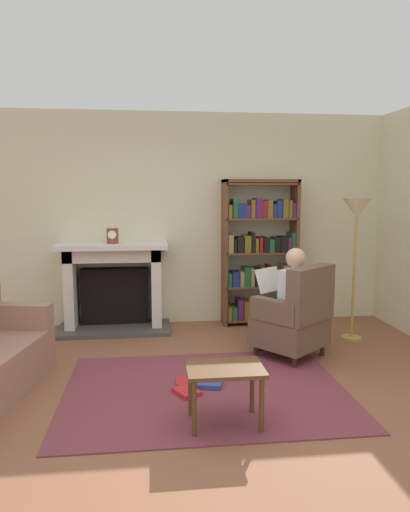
{
  "coord_description": "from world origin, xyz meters",
  "views": [
    {
      "loc": [
        -0.45,
        -3.51,
        1.69
      ],
      "look_at": [
        0.1,
        1.2,
        1.05
      ],
      "focal_mm": 32.83,
      "sensor_mm": 36.0,
      "label": 1
    }
  ],
  "objects_px": {
    "mantel_clock": "(112,236)",
    "floor_lamp": "(356,220)",
    "fireplace": "(114,283)",
    "bookshelf": "(260,254)",
    "armchair_reading": "(295,317)",
    "seated_reader": "(286,297)",
    "side_table": "(225,376)"
  },
  "relations": [
    {
      "from": "bookshelf",
      "to": "side_table",
      "type": "xyz_separation_m",
      "value": [
        -0.88,
        -2.64,
        -0.54
      ]
    },
    {
      "from": "armchair_reading",
      "to": "side_table",
      "type": "relative_size",
      "value": 1.73
    },
    {
      "from": "mantel_clock",
      "to": "bookshelf",
      "type": "bearing_deg",
      "value": 4.16
    },
    {
      "from": "mantel_clock",
      "to": "floor_lamp",
      "type": "xyz_separation_m",
      "value": [
        2.76,
        -0.67,
        0.21
      ]
    },
    {
      "from": "armchair_reading",
      "to": "bookshelf",
      "type": "bearing_deg",
      "value": -125.82
    },
    {
      "from": "seated_reader",
      "to": "floor_lamp",
      "type": "xyz_separation_m",
      "value": [
        0.91,
        0.42,
        0.76
      ]
    },
    {
      "from": "mantel_clock",
      "to": "seated_reader",
      "type": "distance_m",
      "value": 2.21
    },
    {
      "from": "fireplace",
      "to": "seated_reader",
      "type": "distance_m",
      "value": 2.2
    },
    {
      "from": "seated_reader",
      "to": "armchair_reading",
      "type": "bearing_deg",
      "value": 90.0
    },
    {
      "from": "fireplace",
      "to": "floor_lamp",
      "type": "height_order",
      "value": "floor_lamp"
    },
    {
      "from": "seated_reader",
      "to": "mantel_clock",
      "type": "bearing_deg",
      "value": -68.99
    },
    {
      "from": "mantel_clock",
      "to": "floor_lamp",
      "type": "distance_m",
      "value": 2.85
    },
    {
      "from": "fireplace",
      "to": "floor_lamp",
      "type": "bearing_deg",
      "value": -15.58
    },
    {
      "from": "fireplace",
      "to": "seated_reader",
      "type": "relative_size",
      "value": 1.19
    },
    {
      "from": "bookshelf",
      "to": "armchair_reading",
      "type": "height_order",
      "value": "bookshelf"
    },
    {
      "from": "floor_lamp",
      "to": "fireplace",
      "type": "bearing_deg",
      "value": 164.42
    },
    {
      "from": "mantel_clock",
      "to": "side_table",
      "type": "height_order",
      "value": "mantel_clock"
    },
    {
      "from": "bookshelf",
      "to": "floor_lamp",
      "type": "relative_size",
      "value": 1.14
    },
    {
      "from": "seated_reader",
      "to": "side_table",
      "type": "relative_size",
      "value": 2.04
    },
    {
      "from": "fireplace",
      "to": "bookshelf",
      "type": "bearing_deg",
      "value": 1.1
    },
    {
      "from": "mantel_clock",
      "to": "bookshelf",
      "type": "relative_size",
      "value": 0.1
    },
    {
      "from": "fireplace",
      "to": "side_table",
      "type": "xyz_separation_m",
      "value": [
        0.98,
        -2.6,
        -0.2
      ]
    },
    {
      "from": "side_table",
      "to": "floor_lamp",
      "type": "height_order",
      "value": "floor_lamp"
    },
    {
      "from": "fireplace",
      "to": "floor_lamp",
      "type": "distance_m",
      "value": 2.98
    },
    {
      "from": "mantel_clock",
      "to": "armchair_reading",
      "type": "distance_m",
      "value": 2.38
    },
    {
      "from": "bookshelf",
      "to": "mantel_clock",
      "type": "bearing_deg",
      "value": -175.84
    },
    {
      "from": "armchair_reading",
      "to": "seated_reader",
      "type": "height_order",
      "value": "seated_reader"
    },
    {
      "from": "fireplace",
      "to": "seated_reader",
      "type": "bearing_deg",
      "value": -32.68
    },
    {
      "from": "fireplace",
      "to": "floor_lamp",
      "type": "relative_size",
      "value": 0.83
    },
    {
      "from": "bookshelf",
      "to": "seated_reader",
      "type": "relative_size",
      "value": 1.63
    },
    {
      "from": "mantel_clock",
      "to": "seated_reader",
      "type": "bearing_deg",
      "value": -30.48
    },
    {
      "from": "fireplace",
      "to": "mantel_clock",
      "type": "relative_size",
      "value": 7.48
    }
  ]
}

